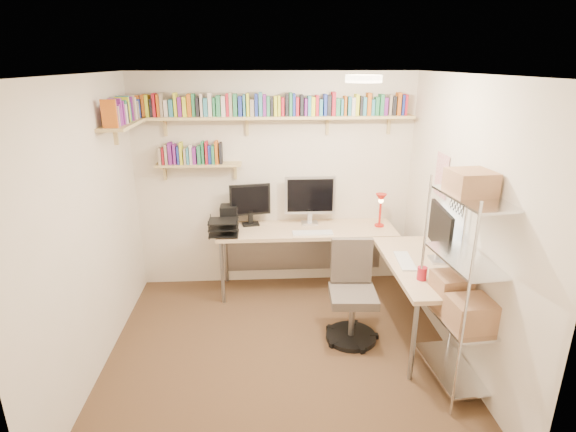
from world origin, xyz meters
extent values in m
plane|color=#492C1F|center=(0.00, 0.00, 0.00)|extent=(3.20, 3.20, 0.00)
cube|color=beige|center=(0.00, 1.50, 1.25)|extent=(3.20, 0.04, 2.50)
cube|color=beige|center=(-1.60, 0.00, 1.25)|extent=(0.04, 3.00, 2.50)
cube|color=beige|center=(1.60, 0.00, 1.25)|extent=(0.04, 3.00, 2.50)
cube|color=beige|center=(0.00, -1.50, 1.25)|extent=(3.20, 0.04, 2.50)
cube|color=white|center=(0.00, 0.00, 2.50)|extent=(3.20, 3.00, 0.04)
cube|color=white|center=(1.59, 0.55, 1.55)|extent=(0.01, 0.30, 0.42)
cube|color=white|center=(1.59, 0.15, 1.50)|extent=(0.01, 0.28, 0.38)
cylinder|color=#FFEAC6|center=(0.70, 0.20, 2.46)|extent=(0.30, 0.30, 0.06)
cube|color=tan|center=(0.00, 1.38, 2.02)|extent=(3.05, 0.25, 0.03)
cube|color=tan|center=(-1.48, 0.95, 2.02)|extent=(0.25, 1.00, 0.03)
cube|color=tan|center=(-0.85, 1.40, 1.50)|extent=(0.95, 0.20, 0.02)
cube|color=tan|center=(-1.20, 1.44, 1.95)|extent=(0.03, 0.20, 0.20)
cube|color=tan|center=(-0.30, 1.44, 1.95)|extent=(0.03, 0.20, 0.20)
cube|color=tan|center=(0.60, 1.44, 1.95)|extent=(0.03, 0.20, 0.20)
cube|color=tan|center=(1.30, 1.44, 1.95)|extent=(0.03, 0.20, 0.20)
cube|color=gray|center=(-1.46, 1.38, 2.12)|extent=(0.03, 0.14, 0.17)
cube|color=black|center=(-1.42, 1.38, 2.13)|extent=(0.04, 0.14, 0.18)
cube|color=#BB5716|center=(-1.38, 1.38, 2.15)|extent=(0.03, 0.14, 0.23)
cube|color=#C9D127|center=(-1.34, 1.38, 2.15)|extent=(0.04, 0.13, 0.23)
cube|color=black|center=(-1.30, 1.38, 2.13)|extent=(0.03, 0.13, 0.18)
cube|color=#AF1728|center=(-1.27, 1.38, 2.16)|extent=(0.03, 0.15, 0.24)
cube|color=#BB5716|center=(-1.23, 1.38, 2.15)|extent=(0.03, 0.12, 0.23)
cube|color=gray|center=(-1.19, 1.38, 2.16)|extent=(0.03, 0.13, 0.24)
cube|color=beige|center=(-1.15, 1.38, 2.12)|extent=(0.04, 0.13, 0.17)
cube|color=teal|center=(-1.09, 1.38, 2.12)|extent=(0.04, 0.13, 0.18)
cube|color=#C9D127|center=(-1.05, 1.38, 2.16)|extent=(0.03, 0.12, 0.25)
cube|color=#71227F|center=(-1.00, 1.38, 2.14)|extent=(0.04, 0.13, 0.20)
cube|color=#C9D127|center=(-0.95, 1.38, 2.14)|extent=(0.04, 0.14, 0.20)
cube|color=#BB5716|center=(-0.90, 1.38, 2.15)|extent=(0.04, 0.12, 0.23)
cube|color=#297B4E|center=(-0.86, 1.38, 2.15)|extent=(0.03, 0.11, 0.24)
cube|color=black|center=(-0.82, 1.38, 2.14)|extent=(0.03, 0.14, 0.20)
cube|color=beige|center=(-0.77, 1.38, 2.15)|extent=(0.03, 0.14, 0.24)
cube|color=teal|center=(-0.73, 1.38, 2.13)|extent=(0.04, 0.12, 0.19)
cube|color=beige|center=(-0.68, 1.38, 2.16)|extent=(0.04, 0.13, 0.25)
cube|color=#297B4E|center=(-0.64, 1.38, 2.13)|extent=(0.03, 0.12, 0.20)
cube|color=#297B4E|center=(-0.60, 1.38, 2.14)|extent=(0.04, 0.13, 0.22)
cube|color=beige|center=(-0.54, 1.38, 2.14)|extent=(0.04, 0.14, 0.21)
cube|color=#AF1728|center=(-0.50, 1.38, 2.15)|extent=(0.03, 0.14, 0.24)
cube|color=gray|center=(-0.46, 1.38, 2.16)|extent=(0.03, 0.12, 0.24)
cube|color=#297B4E|center=(-0.42, 1.38, 2.15)|extent=(0.04, 0.14, 0.23)
cube|color=#1D2F97|center=(-0.36, 1.38, 2.14)|extent=(0.04, 0.14, 0.21)
cube|color=teal|center=(-0.32, 1.38, 2.15)|extent=(0.02, 0.14, 0.23)
cube|color=#C9D127|center=(-0.28, 1.38, 2.15)|extent=(0.03, 0.12, 0.24)
cube|color=gray|center=(-0.24, 1.38, 2.12)|extent=(0.04, 0.13, 0.17)
cube|color=#1D2F97|center=(-0.19, 1.38, 2.15)|extent=(0.03, 0.13, 0.23)
cube|color=teal|center=(-0.15, 1.38, 2.16)|extent=(0.04, 0.12, 0.25)
cube|color=#71227F|center=(-0.10, 1.38, 2.15)|extent=(0.03, 0.12, 0.23)
cube|color=#297B4E|center=(-0.06, 1.38, 2.14)|extent=(0.03, 0.14, 0.21)
cube|color=black|center=(-0.03, 1.38, 2.13)|extent=(0.03, 0.14, 0.20)
cube|color=#C9D127|center=(0.01, 1.38, 2.14)|extent=(0.03, 0.11, 0.21)
cube|color=#C9D127|center=(0.05, 1.38, 2.14)|extent=(0.03, 0.11, 0.21)
cube|color=#AF1728|center=(0.09, 1.38, 2.13)|extent=(0.03, 0.13, 0.19)
cube|color=black|center=(0.14, 1.38, 2.15)|extent=(0.03, 0.13, 0.23)
cube|color=#297B4E|center=(0.18, 1.38, 2.16)|extent=(0.03, 0.13, 0.25)
cube|color=#1D2F97|center=(0.21, 1.38, 2.15)|extent=(0.03, 0.13, 0.24)
cube|color=#AF1728|center=(0.25, 1.38, 2.13)|extent=(0.03, 0.14, 0.20)
cube|color=black|center=(0.30, 1.38, 2.15)|extent=(0.03, 0.15, 0.22)
cube|color=#71227F|center=(0.34, 1.38, 2.13)|extent=(0.03, 0.12, 0.18)
cube|color=teal|center=(0.38, 1.38, 2.14)|extent=(0.03, 0.14, 0.21)
cube|color=#C9D127|center=(0.42, 1.38, 2.13)|extent=(0.04, 0.14, 0.20)
cube|color=#AF1728|center=(0.46, 1.38, 2.14)|extent=(0.03, 0.14, 0.22)
cube|color=teal|center=(0.50, 1.38, 2.12)|extent=(0.04, 0.13, 0.17)
cube|color=#1D2F97|center=(0.55, 1.38, 2.15)|extent=(0.03, 0.13, 0.23)
cube|color=black|center=(0.59, 1.38, 2.14)|extent=(0.04, 0.12, 0.22)
cube|color=#AF1728|center=(0.64, 1.38, 2.16)|extent=(0.04, 0.12, 0.25)
cube|color=#297B4E|center=(0.69, 1.38, 2.13)|extent=(0.04, 0.13, 0.18)
cube|color=teal|center=(0.73, 1.38, 2.12)|extent=(0.03, 0.12, 0.18)
cube|color=#BB5716|center=(0.77, 1.38, 2.14)|extent=(0.03, 0.11, 0.21)
cube|color=teal|center=(0.82, 1.38, 2.13)|extent=(0.03, 0.12, 0.20)
cube|color=beige|center=(0.86, 1.38, 2.13)|extent=(0.04, 0.14, 0.19)
cube|color=#C9D127|center=(0.90, 1.38, 2.15)|extent=(0.04, 0.13, 0.22)
cube|color=black|center=(0.94, 1.38, 2.14)|extent=(0.03, 0.14, 0.20)
cube|color=teal|center=(0.98, 1.38, 2.13)|extent=(0.04, 0.14, 0.19)
cube|color=#BB5716|center=(1.03, 1.38, 2.15)|extent=(0.04, 0.12, 0.24)
cube|color=teal|center=(1.07, 1.38, 2.12)|extent=(0.03, 0.12, 0.17)
cube|color=#297B4E|center=(1.12, 1.38, 2.13)|extent=(0.04, 0.11, 0.19)
cube|color=#297B4E|center=(1.17, 1.38, 2.15)|extent=(0.04, 0.14, 0.22)
cube|color=#71227F|center=(1.21, 1.38, 2.13)|extent=(0.04, 0.13, 0.19)
cube|color=gray|center=(1.26, 1.38, 2.14)|extent=(0.03, 0.15, 0.22)
cube|color=black|center=(1.31, 1.38, 2.14)|extent=(0.04, 0.12, 0.20)
cube|color=#BB5716|center=(1.36, 1.38, 2.15)|extent=(0.04, 0.12, 0.24)
cube|color=#1D2F97|center=(1.41, 1.38, 2.14)|extent=(0.03, 0.11, 0.22)
cube|color=#AF1728|center=(1.43, 1.38, 2.15)|extent=(0.02, 0.14, 0.22)
cube|color=#BB5716|center=(-1.48, 0.51, 2.16)|extent=(0.13, 0.03, 0.25)
cube|color=#71227F|center=(-1.48, 0.56, 2.15)|extent=(0.11, 0.04, 0.24)
cube|color=gray|center=(-1.48, 0.59, 2.13)|extent=(0.12, 0.03, 0.18)
cube|color=#71227F|center=(-1.48, 0.64, 2.13)|extent=(0.12, 0.04, 0.19)
cube|color=#71227F|center=(-1.48, 0.70, 2.16)|extent=(0.12, 0.04, 0.24)
cube|color=#71227F|center=(-1.48, 0.74, 2.14)|extent=(0.13, 0.04, 0.21)
cube|color=beige|center=(-1.48, 0.79, 2.12)|extent=(0.15, 0.04, 0.18)
cube|color=#297B4E|center=(-1.48, 0.84, 2.14)|extent=(0.13, 0.04, 0.21)
cube|color=black|center=(-1.48, 0.88, 2.13)|extent=(0.13, 0.04, 0.20)
cube|color=#C9D127|center=(-1.48, 0.92, 2.15)|extent=(0.13, 0.02, 0.24)
cube|color=teal|center=(-1.48, 0.95, 2.16)|extent=(0.12, 0.02, 0.25)
cube|color=#297B4E|center=(-1.48, 0.99, 2.13)|extent=(0.11, 0.04, 0.18)
cube|color=#71227F|center=(-1.48, 1.03, 2.14)|extent=(0.14, 0.02, 0.21)
cube|color=#71227F|center=(-1.48, 1.06, 2.15)|extent=(0.13, 0.02, 0.23)
cube|color=gray|center=(-1.48, 1.09, 2.16)|extent=(0.15, 0.03, 0.24)
cube|color=beige|center=(-1.48, 1.13, 2.14)|extent=(0.15, 0.04, 0.22)
cube|color=#1D2F97|center=(-1.48, 1.18, 2.13)|extent=(0.11, 0.03, 0.19)
cube|color=gray|center=(-1.48, 1.22, 2.12)|extent=(0.14, 0.04, 0.18)
cube|color=#1D2F97|center=(-1.48, 1.27, 2.13)|extent=(0.15, 0.04, 0.19)
cube|color=#BB5716|center=(-1.48, 1.31, 2.15)|extent=(0.12, 0.03, 0.23)
cube|color=#71227F|center=(-1.48, 1.35, 2.14)|extent=(0.11, 0.04, 0.22)
cube|color=gray|center=(-1.26, 1.40, 1.61)|extent=(0.03, 0.13, 0.19)
cube|color=#AF1728|center=(-1.23, 1.40, 1.61)|extent=(0.02, 0.12, 0.19)
cube|color=gray|center=(-1.19, 1.40, 1.62)|extent=(0.03, 0.15, 0.22)
cube|color=#71227F|center=(-1.15, 1.40, 1.63)|extent=(0.04, 0.12, 0.24)
cube|color=#71227F|center=(-1.10, 1.40, 1.62)|extent=(0.03, 0.11, 0.22)
cube|color=#1D2F97|center=(-1.07, 1.40, 1.61)|extent=(0.02, 0.12, 0.20)
cube|color=#C9D127|center=(-1.03, 1.40, 1.63)|extent=(0.03, 0.12, 0.24)
cube|color=gray|center=(-0.99, 1.40, 1.60)|extent=(0.03, 0.14, 0.17)
cube|color=teal|center=(-0.96, 1.40, 1.60)|extent=(0.02, 0.14, 0.18)
cube|color=beige|center=(-0.93, 1.40, 1.62)|extent=(0.03, 0.12, 0.22)
cube|color=#71227F|center=(-0.89, 1.40, 1.60)|extent=(0.04, 0.13, 0.18)
cube|color=#297B4E|center=(-0.84, 1.40, 1.61)|extent=(0.04, 0.14, 0.20)
cube|color=#297B4E|center=(-0.79, 1.40, 1.64)|extent=(0.03, 0.11, 0.25)
cube|color=#AF1728|center=(-0.75, 1.40, 1.64)|extent=(0.03, 0.14, 0.25)
cube|color=#1D2F97|center=(-0.72, 1.40, 1.61)|extent=(0.03, 0.11, 0.20)
cube|color=#297B4E|center=(-0.68, 1.40, 1.61)|extent=(0.03, 0.14, 0.20)
cube|color=#BB5716|center=(-0.64, 1.40, 1.64)|extent=(0.03, 0.15, 0.25)
cube|color=black|center=(-0.60, 1.40, 1.63)|extent=(0.03, 0.13, 0.23)
cube|color=beige|center=(0.35, 1.22, 0.77)|extent=(2.02, 0.64, 0.04)
cube|color=beige|center=(1.36, 0.19, 0.77)|extent=(0.64, 1.38, 0.04)
cylinder|color=gray|center=(-0.61, 0.95, 0.37)|extent=(0.04, 0.04, 0.74)
cylinder|color=gray|center=(-0.61, 1.49, 0.37)|extent=(0.04, 0.04, 0.74)
cylinder|color=gray|center=(1.63, 1.49, 0.37)|extent=(0.04, 0.04, 0.74)
cylinder|color=gray|center=(1.09, -0.45, 0.37)|extent=(0.04, 0.04, 0.74)
cylinder|color=gray|center=(1.63, -0.45, 0.37)|extent=(0.04, 0.04, 0.74)
cube|color=gray|center=(0.35, 1.50, 0.43)|extent=(1.91, 0.02, 0.58)
cube|color=silver|center=(0.40, 1.35, 1.14)|extent=(0.58, 0.03, 0.45)
cube|color=black|center=(0.40, 1.33, 1.14)|extent=(0.53, 0.00, 0.38)
cube|color=black|center=(-0.29, 1.35, 1.09)|extent=(0.47, 0.03, 0.36)
cube|color=black|center=(1.51, 0.24, 1.12)|extent=(0.03, 0.62, 0.40)
cube|color=white|center=(1.49, 0.24, 1.12)|extent=(0.00, 0.55, 0.35)
cube|color=white|center=(0.40, 1.03, 0.79)|extent=(0.45, 0.14, 0.02)
cube|color=white|center=(1.20, 0.24, 0.79)|extent=(0.14, 0.43, 0.02)
cylinder|color=red|center=(1.20, 1.22, 0.80)|extent=(0.11, 0.11, 0.02)
cylinder|color=red|center=(1.20, 1.22, 0.96)|extent=(0.03, 0.03, 0.30)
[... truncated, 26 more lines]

